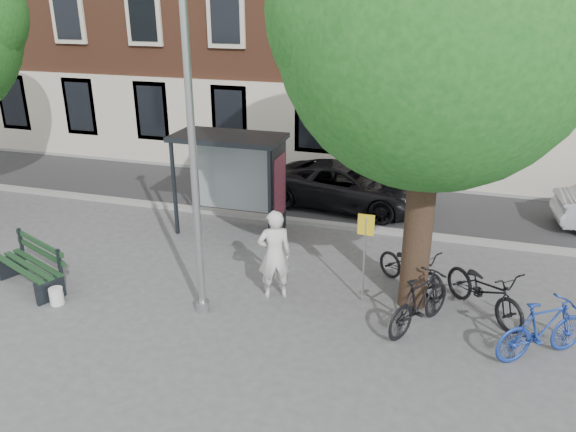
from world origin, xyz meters
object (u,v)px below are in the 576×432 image
Objects in this scene: lamppost at (195,180)px; painter at (274,255)px; bike_c at (485,290)px; bike_d at (420,302)px; car_dark at (347,186)px; notice_sign at (365,239)px; bench at (32,267)px; bike_b at (543,329)px; bike_a at (412,268)px; bus_shelter at (245,162)px.

lamppost is 3.15× the size of painter.
bike_c is 1.10× the size of bike_d.
car_dark is 2.42× the size of notice_sign.
bike_b is (10.26, 0.43, 0.10)m from bench.
notice_sign is at bearing -0.89° from bike_d.
painter is 1.88m from notice_sign.
bike_d reaches higher than bike_b.
bike_d is at bearing -27.68° from notice_sign.
lamppost is 7.20m from car_dark.
lamppost reaches higher than bike_a.
bus_shelter is 0.61× the size of car_dark.
painter is 3.04m from bike_d.
notice_sign is at bearing 164.02° from painter.
bike_a is (2.71, 1.17, -0.48)m from painter.
bike_a is at bearing -145.53° from car_dark.
bike_a is at bearing 29.04° from lamppost.
painter is 1.03× the size of bike_b.
bike_c is at bearing 160.49° from painter.
bike_c is 1.48m from bike_d.
bus_shelter reaches higher than bike_b.
lamppost reaches higher than bike_d.
bike_d is at bearing -132.02° from bike_a.
bike_c is (9.34, 1.63, 0.08)m from bench.
car_dark is 5.58m from notice_sign.
painter reaches higher than bench.
lamppost is at bearing 153.73° from bike_c.
bike_d reaches higher than bench.
lamppost is 3.56m from notice_sign.
bike_c is (4.18, 0.51, -0.42)m from painter.
notice_sign is (1.39, -5.35, 0.76)m from car_dark.
car_dark is (0.41, 5.69, -0.32)m from painter.
bike_d is at bearing 28.67° from bench.
painter is (1.81, -3.11, -0.95)m from bus_shelter.
bike_d is 0.40× the size of car_dark.
painter reaches higher than car_dark.
car_dark is (2.22, 2.58, -1.27)m from bus_shelter.
bike_d reaches higher than bike_c.
notice_sign is (-2.38, -0.18, 0.86)m from bike_c.
bench is at bearing 57.32° from bike_b.
bike_c is at bearing -114.01° from bike_d.
lamppost reaches higher than notice_sign.
bench is 1.06× the size of notice_sign.
bench is at bearing -165.42° from notice_sign.
bus_shelter is 5.12m from bike_a.
car_dark is (-2.30, 4.52, 0.16)m from bike_a.
car_dark reaches higher than bike_c.
bike_a is 1.54m from notice_sign.
lamppost is 4.59m from bench.
notice_sign is at bearing 142.31° from bike_c.
bus_shelter reaches higher than notice_sign.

